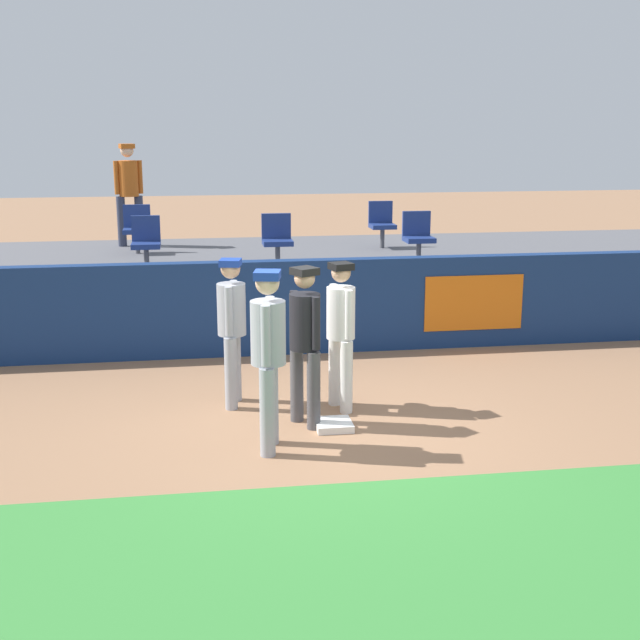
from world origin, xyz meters
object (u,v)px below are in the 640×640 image
object	(u,v)px
player_fielder_home	(341,325)
seat_back_right	(382,222)
seat_front_right	(418,234)
player_runner_visitor	(232,322)
first_base	(334,425)
seat_back_left	(137,226)
spectator_hooded	(129,187)
seat_front_left	(146,240)
seat_front_center	(277,237)
player_umpire	(305,335)
player_coach_visitor	(268,348)

from	to	relation	value
player_fielder_home	seat_back_right	world-z (taller)	seat_back_right
player_fielder_home	seat_front_right	world-z (taller)	seat_front_right
seat_front_right	player_runner_visitor	bearing A→B (deg)	-131.49
first_base	seat_back_left	world-z (taller)	seat_back_left
spectator_hooded	player_fielder_home	bearing A→B (deg)	96.78
seat_back_right	seat_back_left	size ratio (longest dim) A/B	1.00
seat_front_left	seat_back_right	xyz separation A→B (m)	(4.16, 1.80, 0.00)
seat_front_right	seat_front_center	bearing A→B (deg)	180.00
seat_front_center	first_base	bearing A→B (deg)	-88.27
player_fielder_home	seat_front_left	bearing A→B (deg)	-165.14
seat_front_left	seat_front_right	bearing A→B (deg)	0.00
first_base	player_umpire	xyz separation A→B (m)	(-0.29, 0.17, 1.00)
player_runner_visitor	seat_front_left	bearing A→B (deg)	-150.78
player_runner_visitor	seat_front_center	world-z (taller)	seat_front_center
player_runner_visitor	seat_back_left	bearing A→B (deg)	-153.92
seat_back_right	first_base	bearing A→B (deg)	-107.07
player_fielder_home	player_umpire	size ratio (longest dim) A/B	0.98
first_base	seat_back_right	xyz separation A→B (m)	(1.97, 6.42, 1.47)
player_coach_visitor	seat_front_center	bearing A→B (deg)	-175.37
player_fielder_home	seat_back_right	xyz separation A→B (m)	(1.78, 5.76, 0.50)
player_runner_visitor	seat_front_right	distance (m)	4.89
player_runner_visitor	player_fielder_home	bearing A→B (deg)	87.61
seat_front_left	seat_back_left	size ratio (longest dim) A/B	1.00
player_coach_visitor	player_fielder_home	bearing A→B (deg)	152.24
seat_back_right	seat_front_center	distance (m)	2.77
player_runner_visitor	seat_back_right	distance (m)	6.24
player_runner_visitor	seat_front_left	xyz separation A→B (m)	(-1.14, 3.64, 0.48)
player_fielder_home	spectator_hooded	size ratio (longest dim) A/B	0.93
player_fielder_home	player_umpire	xyz separation A→B (m)	(-0.49, -0.49, 0.03)
first_base	seat_front_left	distance (m)	5.32
first_base	spectator_hooded	world-z (taller)	spectator_hooded
seat_back_right	seat_front_right	xyz separation A→B (m)	(0.20, -1.80, 0.00)
player_runner_visitor	player_umpire	size ratio (longest dim) A/B	0.99
seat_front_center	player_fielder_home	bearing A→B (deg)	-85.21
first_base	player_runner_visitor	distance (m)	1.74
first_base	player_fielder_home	distance (m)	1.19
player_umpire	spectator_hooded	xyz separation A→B (m)	(-2.30, 7.17, 1.08)
first_base	player_fielder_home	size ratio (longest dim) A/B	0.23
player_umpire	first_base	bearing A→B (deg)	32.00
player_coach_visitor	player_umpire	world-z (taller)	player_coach_visitor
seat_back_right	seat_front_right	distance (m)	1.81
player_runner_visitor	player_umpire	distance (m)	1.11
player_fielder_home	seat_front_right	bearing A→B (deg)	137.31
player_runner_visitor	seat_back_right	world-z (taller)	seat_back_right
seat_front_center	seat_back_right	bearing A→B (deg)	40.44
first_base	seat_front_right	xyz separation A→B (m)	(2.17, 4.62, 1.47)
player_fielder_home	spectator_hooded	bearing A→B (deg)	-173.49
first_base	player_coach_visitor	bearing A→B (deg)	-146.58
player_fielder_home	player_coach_visitor	bearing A→B (deg)	-55.41
player_fielder_home	seat_front_left	xyz separation A→B (m)	(-2.38, 3.96, 0.50)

